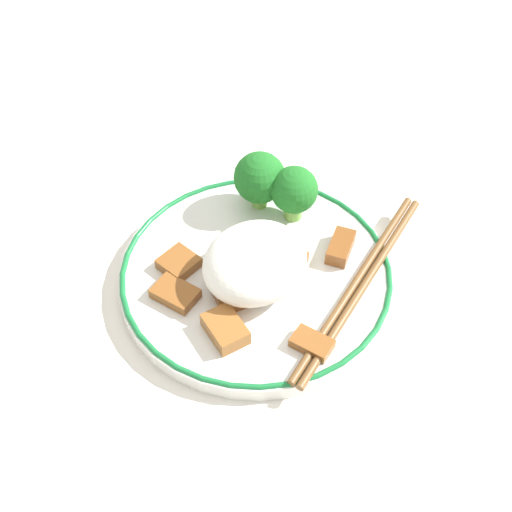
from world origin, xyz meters
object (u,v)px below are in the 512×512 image
at_px(plate, 256,276).
at_px(broccoli_back_left, 294,191).
at_px(broccoli_back_center, 260,178).
at_px(chopsticks, 360,284).

distance_m(plate, broccoli_back_left, 0.08).
distance_m(plate, broccoli_back_center, 0.09).
xyz_separation_m(plate, chopsticks, (-0.07, -0.05, 0.01)).
height_order(plate, broccoli_back_center, broccoli_back_center).
xyz_separation_m(plate, broccoli_back_center, (0.05, -0.06, 0.04)).
relative_size(plate, broccoli_back_center, 4.10).
bearing_deg(broccoli_back_left, broccoli_back_center, 17.04).
distance_m(plate, chopsticks, 0.09).
bearing_deg(chopsticks, broccoli_back_center, -6.18).
xyz_separation_m(plate, broccoli_back_left, (0.02, -0.07, 0.04)).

